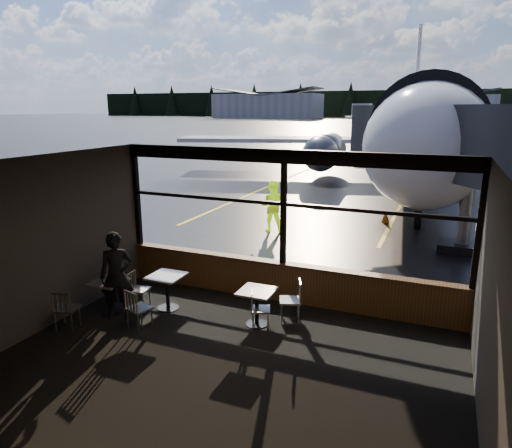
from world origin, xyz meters
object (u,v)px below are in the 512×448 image
Objects in this scene: chair_left_s at (67,309)px; ground_crew at (272,206)px; jet_bridge at (457,180)px; chair_near_w at (261,310)px; chair_near_e at (290,301)px; chair_mid_w at (139,290)px; airliner at (421,83)px; cafe_table_mid at (167,292)px; chair_mid_s at (139,309)px; cone_nose at (386,217)px; passenger at (117,276)px; cafe_table_left at (110,297)px; cafe_table_near at (257,308)px.

ground_crew is at bearing 65.05° from chair_left_s.
jet_bridge is 11.26m from chair_left_s.
chair_near_w is 7.64m from ground_crew.
chair_near_e is 3.40m from chair_mid_w.
ground_crew is (-3.80, -15.17, -4.90)m from airliner.
chair_near_w is at bearing -117.00° from jet_bridge.
jet_bridge is 12.97× the size of cafe_table_mid.
jet_bridge is 10.01m from chair_mid_s.
cafe_table_mid is at bearing -108.91° from cone_nose.
jet_bridge is 5.48× the size of passenger.
jet_bridge reaches higher than cafe_table_left.
chair_mid_s is at bearing 5.49° from chair_left_s.
chair_near_w reaches higher than cafe_table_near.
cafe_table_left is 0.68m from passenger.
cafe_table_near is 0.73m from chair_near_e.
chair_near_e is 3.09m from chair_mid_s.
passenger reaches higher than chair_near_w.
jet_bridge is 4.44m from cone_nose.
airliner reaches higher than cafe_table_left.
cafe_table_mid is 10.68m from cone_nose.
cafe_table_near is (-3.67, -6.88, -1.88)m from jet_bridge.
jet_bridge is 12.95× the size of chair_near_w.
cafe_table_left is 0.40× the size of ground_crew.
chair_mid_w is at bearing 46.53° from chair_left_s.
chair_near_w is 1.83× the size of cone_nose.
jet_bridge is at bearing 131.94° from chair_near_w.
jet_bridge is at bearing -53.58° from cone_nose.
cafe_table_mid reaches higher than cafe_table_left.
ground_crew is 4.25× the size of cone_nose.
cafe_table_near is 0.87× the size of chair_mid_s.
ground_crew is (-2.91, 6.68, 0.47)m from chair_near_e.
jet_bridge is (2.21, -15.41, -3.56)m from airliner.
cafe_table_mid is 1.00× the size of chair_near_w.
chair_near_e is at bearing -11.51° from passenger.
cone_nose is (3.66, 2.94, -0.71)m from ground_crew.
ground_crew is 4.75m from cone_nose.
ground_crew is at bearing 83.81° from cafe_table_left.
cafe_table_mid is 0.88× the size of chair_near_e.
ground_crew is (1.13, 8.76, 0.49)m from chair_left_s.
cafe_table_near is at bearing 1.10° from cafe_table_mid.
cafe_table_left is 0.84× the size of chair_left_s.
cafe_table_near is at bearing -98.60° from airliner.
airliner reaches higher than ground_crew.
chair_mid_s is 1.00× the size of chair_left_s.
chair_mid_s is 11.65m from cone_nose.
cafe_table_mid is 1.03m from chair_mid_s.
airliner is 43.42× the size of chair_mid_s.
chair_mid_w is 0.44× the size of passenger.
jet_bridge is 8.02m from cafe_table_near.
chair_mid_s is 8.21m from ground_crew.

